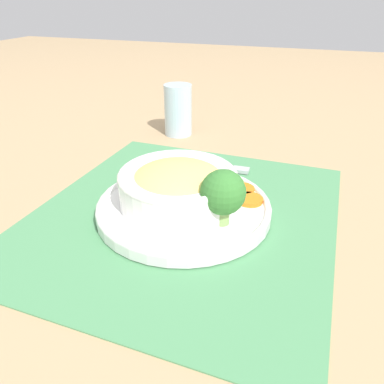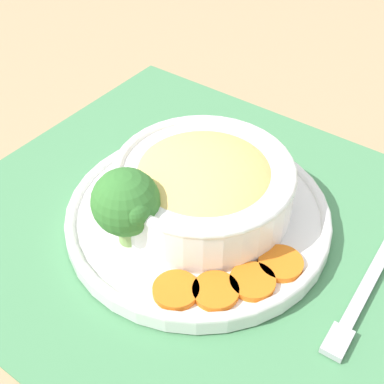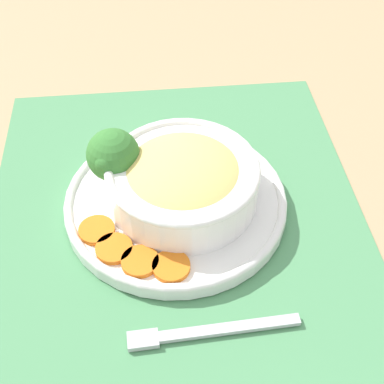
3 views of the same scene
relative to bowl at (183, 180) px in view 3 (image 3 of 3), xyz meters
The scene contains 10 objects.
ground_plane 0.05m from the bowl, 76.69° to the left, with size 4.00×4.00×0.00m, color tan.
placemat 0.05m from the bowl, 76.69° to the left, with size 0.53×0.48×0.00m.
plate 0.04m from the bowl, 76.69° to the left, with size 0.28×0.28×0.02m.
bowl is the anchor object (origin of this frame).
broccoli_floret 0.09m from the bowl, 66.80° to the left, with size 0.07×0.07×0.08m.
carrot_slice_near 0.12m from the bowl, 110.66° to the left, with size 0.04×0.04×0.01m.
carrot_slice_middle 0.12m from the bowl, 128.76° to the left, with size 0.04×0.04×0.01m.
carrot_slice_far 0.11m from the bowl, 147.26° to the left, with size 0.04×0.04×0.01m.
carrot_slice_extra 0.11m from the bowl, 166.26° to the left, with size 0.04×0.04×0.01m.
fork 0.19m from the bowl, behind, with size 0.02×0.18×0.01m.
Camera 3 is at (-0.46, 0.04, 0.51)m, focal length 50.00 mm.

